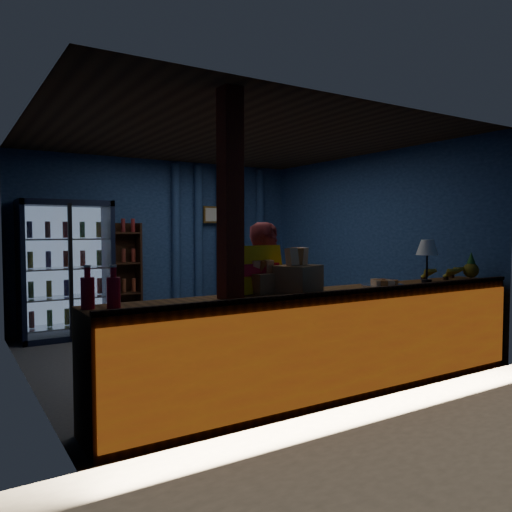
# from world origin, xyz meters

# --- Properties ---
(ground) EXTENTS (4.60, 4.60, 0.00)m
(ground) POSITION_xyz_m (0.00, 0.00, 0.00)
(ground) COLOR #515154
(ground) RESTS_ON ground
(room_walls) EXTENTS (4.60, 4.60, 4.60)m
(room_walls) POSITION_xyz_m (0.00, 0.00, 1.57)
(room_walls) COLOR navy
(room_walls) RESTS_ON ground
(counter) EXTENTS (4.40, 0.57, 0.99)m
(counter) POSITION_xyz_m (0.00, -1.91, 0.48)
(counter) COLOR brown
(counter) RESTS_ON ground
(support_post) EXTENTS (0.16, 0.16, 2.60)m
(support_post) POSITION_xyz_m (-1.05, -1.90, 1.30)
(support_post) COLOR maroon
(support_post) RESTS_ON ground
(beverage_cooler) EXTENTS (1.20, 0.62, 1.90)m
(beverage_cooler) POSITION_xyz_m (-1.55, 1.92, 0.93)
(beverage_cooler) COLOR black
(beverage_cooler) RESTS_ON ground
(bottle_shelf) EXTENTS (0.50, 0.28, 1.60)m
(bottle_shelf) POSITION_xyz_m (-0.70, 2.06, 0.79)
(bottle_shelf) COLOR #382111
(bottle_shelf) RESTS_ON ground
(curtain_folds) EXTENTS (1.74, 0.14, 2.50)m
(curtain_folds) POSITION_xyz_m (1.00, 2.14, 1.30)
(curtain_folds) COLOR navy
(curtain_folds) RESTS_ON room_walls
(framed_picture) EXTENTS (0.36, 0.04, 0.28)m
(framed_picture) POSITION_xyz_m (0.85, 2.10, 1.75)
(framed_picture) COLOR #C18530
(framed_picture) RESTS_ON room_walls
(shopkeeper) EXTENTS (0.67, 0.55, 1.57)m
(shopkeeper) POSITION_xyz_m (-0.39, -1.43, 0.78)
(shopkeeper) COLOR maroon
(shopkeeper) RESTS_ON ground
(green_chair) EXTENTS (0.81, 0.81, 0.53)m
(green_chair) POSITION_xyz_m (1.90, 1.41, 0.27)
(green_chair) COLOR #51A050
(green_chair) RESTS_ON ground
(side_table) EXTENTS (0.58, 0.50, 0.54)m
(side_table) POSITION_xyz_m (0.84, 1.49, 0.23)
(side_table) COLOR #382111
(side_table) RESTS_ON ground
(yellow_sign) EXTENTS (0.53, 0.18, 0.41)m
(yellow_sign) POSITION_xyz_m (-0.66, -1.72, 1.16)
(yellow_sign) COLOR yellow
(yellow_sign) RESTS_ON counter
(soda_bottles) EXTENTS (0.25, 0.17, 0.30)m
(soda_bottles) POSITION_xyz_m (-2.05, -1.85, 1.07)
(soda_bottles) COLOR red
(soda_bottles) RESTS_ON counter
(snack_box_left) EXTENTS (0.46, 0.42, 0.39)m
(snack_box_left) POSITION_xyz_m (-0.35, -1.86, 1.09)
(snack_box_left) COLOR #A37C4E
(snack_box_left) RESTS_ON counter
(snack_box_centre) EXTENTS (0.31, 0.28, 0.28)m
(snack_box_centre) POSITION_xyz_m (-0.64, -1.72, 1.05)
(snack_box_centre) COLOR #A37C4E
(snack_box_centre) RESTS_ON counter
(pastry_tray) EXTENTS (0.43, 0.43, 0.07)m
(pastry_tray) POSITION_xyz_m (0.60, -1.96, 0.97)
(pastry_tray) COLOR silver
(pastry_tray) RESTS_ON counter
(banana_bunches) EXTENTS (0.69, 0.28, 0.15)m
(banana_bunches) POSITION_xyz_m (1.68, -1.80, 1.02)
(banana_bunches) COLOR gold
(banana_bunches) RESTS_ON counter
(table_lamp) EXTENTS (0.23, 0.23, 0.45)m
(table_lamp) POSITION_xyz_m (1.26, -1.92, 1.30)
(table_lamp) COLOR black
(table_lamp) RESTS_ON counter
(pineapple) EXTENTS (0.17, 0.17, 0.29)m
(pineapple) POSITION_xyz_m (2.05, -1.88, 1.07)
(pineapple) COLOR olive
(pineapple) RESTS_ON counter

